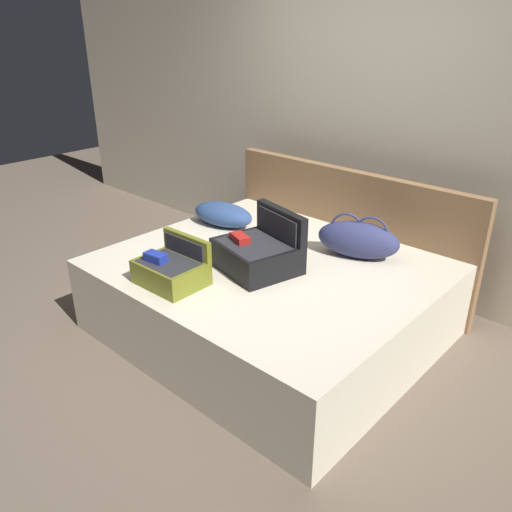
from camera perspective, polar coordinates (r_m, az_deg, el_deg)
name	(u,v)px	position (r m, az deg, el deg)	size (l,w,h in m)	color
ground_plane	(229,354)	(3.47, -3.01, -10.84)	(12.00, 12.00, 0.00)	#6B5B4C
back_wall	(377,122)	(4.20, 13.25, 14.32)	(8.00, 0.10, 2.60)	beige
bed	(269,298)	(3.57, 1.46, -4.64)	(2.10, 1.80, 0.53)	beige
headboard	(347,230)	(4.16, 10.02, 2.84)	(2.14, 0.08, 0.98)	olive
hard_case_large	(258,252)	(3.33, 0.25, 0.46)	(0.57, 0.54, 0.38)	black
hard_case_medium	(171,269)	(3.20, -9.37, -1.47)	(0.41, 0.33, 0.28)	olive
duffel_bag	(358,239)	(3.56, 11.27, 1.82)	(0.60, 0.38, 0.31)	navy
pillow_near_headboard	(223,214)	(4.07, -3.67, 4.63)	(0.52, 0.26, 0.18)	navy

